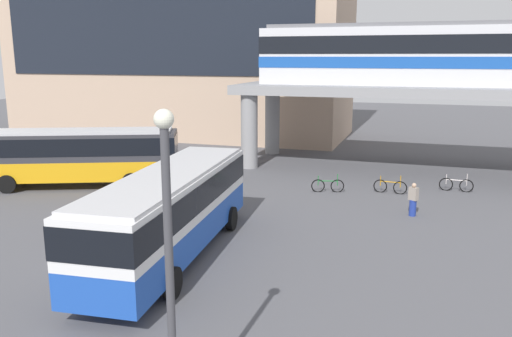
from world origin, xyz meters
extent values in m
plane|color=#515156|center=(0.00, 10.00, 0.00)|extent=(120.00, 120.00, 0.00)
cube|color=tan|center=(-12.32, 30.33, 10.56)|extent=(31.18, 11.28, 21.12)
cube|color=black|center=(-12.32, 24.64, 11.62)|extent=(28.07, 0.10, 11.83)
cube|color=gray|center=(12.35, 19.79, 5.13)|extent=(28.98, 7.02, 0.60)
cylinder|color=gray|center=(-0.94, 17.08, 2.42)|extent=(1.10, 1.10, 4.83)
cylinder|color=gray|center=(-0.94, 22.50, 2.42)|extent=(1.10, 1.10, 4.83)
cube|color=silver|center=(10.67, 19.79, 7.23)|extent=(22.68, 2.90, 3.60)
cube|color=#194CA5|center=(10.67, 19.79, 6.87)|extent=(22.74, 2.96, 0.70)
cube|color=black|center=(10.67, 19.79, 7.95)|extent=(22.74, 2.96, 1.10)
cube|color=slate|center=(10.67, 19.79, 9.15)|extent=(21.78, 2.61, 0.24)
cube|color=#1E4CB2|center=(1.46, 1.22, 1.05)|extent=(3.43, 11.17, 1.10)
cube|color=silver|center=(1.46, 1.22, 2.35)|extent=(3.43, 11.17, 1.50)
cube|color=black|center=(1.46, 1.22, 2.43)|extent=(3.48, 11.22, 0.96)
cube|color=silver|center=(1.46, 1.22, 3.16)|extent=(3.26, 10.62, 0.12)
cylinder|color=black|center=(-0.08, 4.62, 0.50)|extent=(0.36, 1.02, 1.00)
cylinder|color=black|center=(2.41, 4.83, 0.50)|extent=(0.36, 1.02, 1.00)
cylinder|color=black|center=(0.48, -1.96, 0.50)|extent=(0.36, 1.02, 1.00)
cylinder|color=black|center=(2.97, -1.74, 0.50)|extent=(0.36, 1.02, 1.00)
cube|color=orange|center=(-8.48, 9.24, 1.05)|extent=(11.12, 6.54, 1.10)
cube|color=#333338|center=(-8.48, 9.24, 2.35)|extent=(11.12, 6.54, 1.50)
cube|color=black|center=(-8.48, 9.24, 2.43)|extent=(11.17, 6.59, 0.96)
cube|color=silver|center=(-8.48, 9.24, 3.16)|extent=(10.56, 6.21, 0.12)
cylinder|color=black|center=(-11.25, 6.73, 0.50)|extent=(1.03, 0.64, 1.00)
cylinder|color=black|center=(-12.21, 9.04, 0.50)|extent=(1.03, 0.64, 1.00)
cylinder|color=black|center=(-5.16, 9.27, 0.50)|extent=(1.03, 0.64, 1.00)
cylinder|color=black|center=(-6.12, 11.58, 0.50)|extent=(1.03, 0.64, 1.00)
torus|color=black|center=(5.68, 12.46, 0.34)|extent=(0.73, 0.26, 0.74)
torus|color=black|center=(4.67, 12.17, 0.34)|extent=(0.73, 0.26, 0.74)
cylinder|color=#1E7F33|center=(5.18, 12.32, 0.62)|extent=(1.02, 0.34, 0.05)
cylinder|color=#1E7F33|center=(4.67, 12.17, 0.64)|extent=(0.04, 0.04, 0.55)
cylinder|color=#1E7F33|center=(5.68, 12.46, 0.69)|extent=(0.04, 0.04, 0.65)
torus|color=black|center=(8.95, 13.10, 0.34)|extent=(0.74, 0.11, 0.74)
torus|color=black|center=(7.91, 13.17, 0.34)|extent=(0.74, 0.11, 0.74)
cylinder|color=orange|center=(8.43, 13.14, 0.62)|extent=(1.05, 0.12, 0.05)
cylinder|color=orange|center=(7.91, 13.17, 0.64)|extent=(0.04, 0.04, 0.55)
cylinder|color=orange|center=(8.95, 13.10, 0.69)|extent=(0.04, 0.04, 0.65)
torus|color=black|center=(12.37, 14.66, 0.34)|extent=(0.74, 0.09, 0.74)
torus|color=black|center=(11.32, 14.70, 0.34)|extent=(0.74, 0.09, 0.74)
cylinder|color=silver|center=(11.84, 14.68, 0.62)|extent=(1.05, 0.09, 0.05)
cylinder|color=silver|center=(11.32, 14.70, 0.64)|extent=(0.04, 0.04, 0.55)
cylinder|color=silver|center=(12.37, 14.66, 0.69)|extent=(0.04, 0.04, 0.65)
cylinder|color=navy|center=(9.70, 9.26, 0.38)|extent=(0.32, 0.32, 0.76)
cube|color=gray|center=(9.70, 9.26, 1.06)|extent=(0.48, 0.43, 0.60)
sphere|color=tan|center=(9.70, 9.26, 1.46)|extent=(0.21, 0.21, 0.21)
cylinder|color=#3F3F44|center=(5.65, -6.90, 3.01)|extent=(0.16, 0.16, 6.03)
sphere|color=silver|center=(5.65, -6.90, 6.18)|extent=(0.36, 0.36, 0.36)
camera|label=1|loc=(9.93, -14.89, 7.23)|focal=36.37mm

